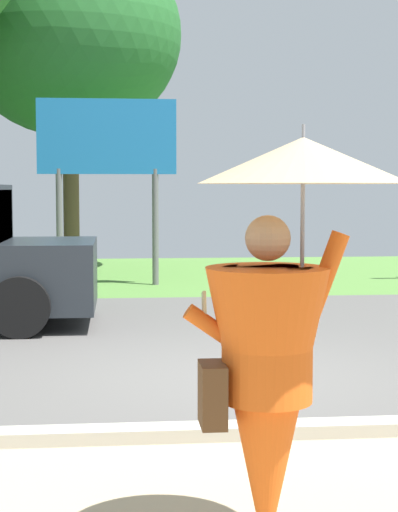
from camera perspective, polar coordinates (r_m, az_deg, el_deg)
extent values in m
cube|color=#565451|center=(10.21, 0.37, -5.99)|extent=(40.00, 8.00, 0.10)
cube|color=#528138|center=(18.11, -2.26, -1.35)|extent=(40.00, 8.00, 0.10)
cube|color=#B2AD9E|center=(6.32, 4.21, -11.72)|extent=(40.00, 0.24, 0.10)
cone|color=#E55B19|center=(4.15, 4.62, -10.79)|extent=(0.60, 0.60, 1.45)
cylinder|color=#E55B19|center=(4.06, 4.66, -5.34)|extent=(0.44, 0.44, 0.65)
sphere|color=tan|center=(4.01, 4.70, 1.22)|extent=(0.22, 0.22, 0.22)
cylinder|color=#E55B19|center=(4.08, 8.55, -1.43)|extent=(0.24, 0.09, 0.45)
cylinder|color=#E55B19|center=(4.04, 0.96, -4.92)|extent=(0.29, 0.08, 0.24)
cylinder|color=gray|center=(4.04, 7.05, 1.72)|extent=(0.02, 0.02, 0.75)
cone|color=#D1B284|center=(4.04, 7.09, 6.48)|extent=(1.01, 1.01, 0.22)
cylinder|color=gray|center=(4.04, 7.11, 8.18)|extent=(0.02, 0.02, 0.10)
cube|color=beige|center=(4.05, 0.35, -3.50)|extent=(0.02, 0.11, 0.16)
cube|color=brown|center=(4.03, 0.93, -9.40)|extent=(0.12, 0.24, 0.30)
cube|color=#2D3842|center=(11.47, -13.35, 2.50)|extent=(0.10, 1.70, 0.77)
cylinder|color=black|center=(12.50, -11.05, -2.13)|extent=(0.76, 0.28, 0.76)
cylinder|color=black|center=(10.53, -12.08, -3.40)|extent=(0.76, 0.28, 0.76)
cylinder|color=slate|center=(15.94, -9.46, 1.92)|extent=(0.12, 0.12, 2.20)
cylinder|color=slate|center=(15.92, -2.98, 1.98)|extent=(0.12, 0.12, 2.20)
cube|color=#1E72B2|center=(15.92, -6.28, 8.08)|extent=(2.60, 0.10, 1.40)
cylinder|color=brown|center=(19.23, -8.69, 4.57)|extent=(0.36, 0.36, 3.67)
ellipsoid|color=#286B2D|center=(19.53, -8.82, 14.68)|extent=(5.01, 5.01, 4.55)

